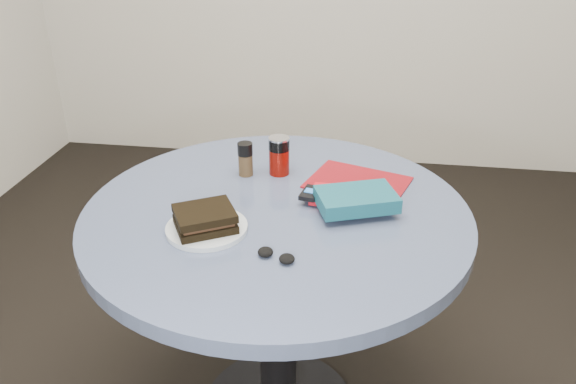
# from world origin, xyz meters

# --- Properties ---
(table) EXTENTS (1.00, 1.00, 0.75)m
(table) POSITION_xyz_m (0.00, 0.00, 0.59)
(table) COLOR black
(table) RESTS_ON ground
(plate) EXTENTS (0.20, 0.20, 0.01)m
(plate) POSITION_xyz_m (-0.15, -0.13, 0.76)
(plate) COLOR silver
(plate) RESTS_ON table
(sandwich) EXTENTS (0.18, 0.17, 0.05)m
(sandwich) POSITION_xyz_m (-0.15, -0.14, 0.79)
(sandwich) COLOR black
(sandwich) RESTS_ON plate
(soda_can) EXTENTS (0.07, 0.07, 0.11)m
(soda_can) POSITION_xyz_m (-0.03, 0.21, 0.81)
(soda_can) COLOR #730D05
(soda_can) RESTS_ON table
(pepper_grinder) EXTENTS (0.05, 0.05, 0.10)m
(pepper_grinder) POSITION_xyz_m (-0.12, 0.18, 0.80)
(pepper_grinder) COLOR #42311C
(pepper_grinder) RESTS_ON table
(magazine) EXTENTS (0.31, 0.27, 0.00)m
(magazine) POSITION_xyz_m (0.20, 0.17, 0.75)
(magazine) COLOR maroon
(magazine) RESTS_ON table
(red_book) EXTENTS (0.17, 0.12, 0.01)m
(red_book) POSITION_xyz_m (0.17, 0.07, 0.76)
(red_book) COLOR red
(red_book) RESTS_ON magazine
(novel) EXTENTS (0.23, 0.19, 0.04)m
(novel) POSITION_xyz_m (0.20, 0.01, 0.79)
(novel) COLOR #134A5A
(novel) RESTS_ON red_book
(mp3_player) EXTENTS (0.06, 0.08, 0.01)m
(mp3_player) POSITION_xyz_m (0.08, 0.05, 0.77)
(mp3_player) COLOR black
(mp3_player) RESTS_ON red_book
(headphones) EXTENTS (0.10, 0.07, 0.02)m
(headphones) POSITION_xyz_m (0.04, -0.23, 0.76)
(headphones) COLOR black
(headphones) RESTS_ON table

